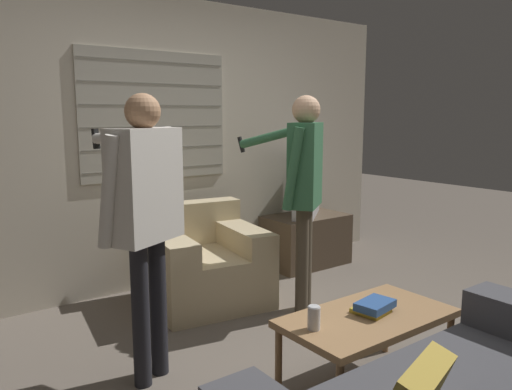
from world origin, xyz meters
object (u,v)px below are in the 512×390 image
at_px(tv, 306,188).
at_px(armchair_beige, 203,263).
at_px(book_stack, 374,307).
at_px(spare_remote, 381,303).
at_px(coffee_table, 368,322).
at_px(floor_fan, 251,266).
at_px(soda_can, 314,318).
at_px(person_left_standing, 144,203).
at_px(person_right_standing, 303,178).

bearing_deg(tv, armchair_beige, -30.71).
bearing_deg(book_stack, spare_remote, 21.31).
height_order(coffee_table, floor_fan, coffee_table).
xyz_separation_m(tv, floor_fan, (-0.77, -0.10, -0.65)).
height_order(tv, soda_can, tv).
xyz_separation_m(book_stack, spare_remote, (0.13, 0.05, -0.02)).
bearing_deg(person_left_standing, coffee_table, -67.62).
height_order(armchair_beige, tv, tv).
xyz_separation_m(armchair_beige, spare_remote, (0.20, -1.69, 0.14)).
relative_size(person_left_standing, floor_fan, 4.88).
bearing_deg(person_right_standing, person_left_standing, 152.76).
relative_size(person_left_standing, person_right_standing, 0.98).
xyz_separation_m(armchair_beige, soda_can, (-0.34, -1.70, 0.19)).
relative_size(armchair_beige, tv, 1.62).
distance_m(book_stack, floor_fan, 1.98).
height_order(coffee_table, tv, tv).
xyz_separation_m(person_left_standing, spare_remote, (1.10, -0.79, -0.60)).
height_order(person_right_standing, spare_remote, person_right_standing).
xyz_separation_m(armchair_beige, coffee_table, (0.03, -1.74, 0.08)).
bearing_deg(armchair_beige, coffee_table, 99.56).
distance_m(coffee_table, person_left_standing, 1.41).
relative_size(armchair_beige, person_right_standing, 0.60).
height_order(book_stack, soda_can, soda_can).
relative_size(armchair_beige, book_stack, 4.13).
relative_size(person_left_standing, soda_can, 13.13).
relative_size(coffee_table, person_left_standing, 0.59).
distance_m(person_left_standing, person_right_standing, 1.41).
bearing_deg(person_right_standing, spare_remote, -142.75).
relative_size(armchair_beige, person_left_standing, 0.61).
relative_size(coffee_table, spare_remote, 7.56).
distance_m(spare_remote, floor_fan, 1.90).
bearing_deg(book_stack, coffee_table, 177.87).
xyz_separation_m(person_right_standing, spare_remote, (-0.29, -1.02, -0.61)).
height_order(tv, person_left_standing, person_left_standing).
bearing_deg(book_stack, armchair_beige, 92.53).
relative_size(tv, person_left_standing, 0.38).
bearing_deg(spare_remote, tv, 59.34).
distance_m(tv, person_left_standing, 2.55).
xyz_separation_m(tv, person_right_standing, (-0.86, -0.91, 0.26)).
relative_size(person_right_standing, spare_remote, 12.90).
distance_m(person_right_standing, book_stack, 1.29).
height_order(soda_can, spare_remote, soda_can).
bearing_deg(armchair_beige, floor_fan, -157.71).
bearing_deg(person_right_standing, soda_can, -165.80).
distance_m(coffee_table, tv, 2.42).
bearing_deg(book_stack, floor_fan, 74.72).
bearing_deg(floor_fan, book_stack, -105.28).
xyz_separation_m(book_stack, floor_fan, (0.52, 1.89, -0.33)).
height_order(armchair_beige, person_right_standing, person_right_standing).
height_order(tv, book_stack, tv).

